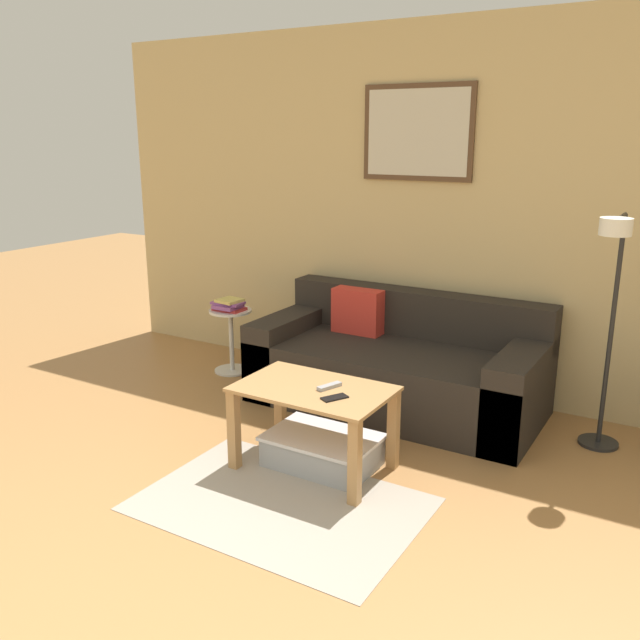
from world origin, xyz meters
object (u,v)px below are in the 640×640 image
(side_table, at_px, (231,335))
(book_stack, at_px, (229,305))
(remote_control, at_px, (330,386))
(storage_bin, at_px, (322,450))
(coffee_table, at_px, (314,405))
(floor_lamp, at_px, (610,306))
(couch, at_px, (397,367))
(cell_phone, at_px, (335,398))

(side_table, bearing_deg, book_stack, -85.54)
(book_stack, distance_m, remote_control, 1.76)
(storage_bin, xyz_separation_m, remote_control, (0.05, -0.01, 0.40))
(coffee_table, xyz_separation_m, book_stack, (-1.38, 1.01, 0.17))
(storage_bin, relative_size, side_table, 1.23)
(side_table, bearing_deg, floor_lamp, -1.56)
(storage_bin, bearing_deg, floor_lamp, 35.10)
(side_table, bearing_deg, coffee_table, -36.78)
(book_stack, bearing_deg, floor_lamp, -1.16)
(couch, relative_size, coffee_table, 2.31)
(storage_bin, relative_size, cell_phone, 4.40)
(floor_lamp, height_order, side_table, floor_lamp)
(remote_control, xyz_separation_m, cell_phone, (0.10, -0.12, -0.01))
(coffee_table, height_order, floor_lamp, floor_lamp)
(coffee_table, xyz_separation_m, side_table, (-1.38, 1.03, -0.08))
(floor_lamp, bearing_deg, book_stack, 178.84)
(couch, xyz_separation_m, floor_lamp, (1.31, -0.11, 0.63))
(couch, height_order, side_table, couch)
(couch, relative_size, storage_bin, 3.13)
(floor_lamp, bearing_deg, cell_phone, -137.90)
(book_stack, xyz_separation_m, cell_phone, (1.56, -1.09, -0.06))
(coffee_table, relative_size, storage_bin, 1.35)
(floor_lamp, bearing_deg, remote_control, -143.45)
(coffee_table, relative_size, side_table, 1.67)
(storage_bin, bearing_deg, remote_control, -11.66)
(side_table, bearing_deg, couch, 1.45)
(book_stack, bearing_deg, side_table, 94.46)
(storage_bin, xyz_separation_m, cell_phone, (0.15, -0.13, 0.39))
(storage_bin, xyz_separation_m, side_table, (-1.41, 0.98, 0.21))
(couch, relative_size, side_table, 3.85)
(couch, bearing_deg, floor_lamp, -4.77)
(floor_lamp, xyz_separation_m, book_stack, (-2.70, 0.05, -0.36))
(floor_lamp, xyz_separation_m, remote_control, (-1.24, -0.92, -0.41))
(storage_bin, height_order, book_stack, book_stack)
(couch, distance_m, cell_phone, 1.18)
(cell_phone, bearing_deg, couch, 126.96)
(coffee_table, height_order, cell_phone, cell_phone)
(couch, bearing_deg, coffee_table, -90.82)
(book_stack, bearing_deg, couch, 2.23)
(couch, distance_m, floor_lamp, 1.45)
(coffee_table, bearing_deg, book_stack, 143.70)
(coffee_table, relative_size, remote_control, 5.55)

